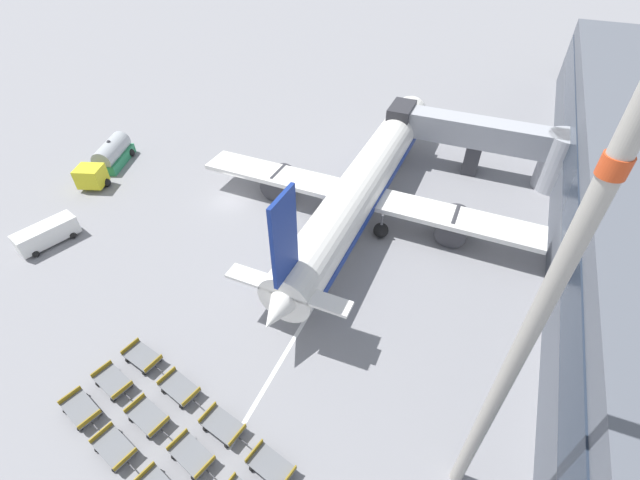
# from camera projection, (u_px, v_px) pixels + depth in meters

# --- Properties ---
(ground_plane) EXTENTS (500.00, 500.00, 0.00)m
(ground_plane) POSITION_uv_depth(u_px,v_px,m) (232.00, 200.00, 44.07)
(ground_plane) COLOR gray
(jet_bridge) EXTENTS (20.39, 4.50, 6.27)m
(jet_bridge) POSITION_uv_depth(u_px,v_px,m) (499.00, 143.00, 45.29)
(jet_bridge) COLOR #A8AAB2
(jet_bridge) RESTS_ON ground_plane
(airplane) EXTENTS (32.71, 37.84, 11.67)m
(airplane) POSITION_uv_depth(u_px,v_px,m) (363.00, 185.00, 40.35)
(airplane) COLOR white
(airplane) RESTS_ON ground_plane
(fuel_tanker_secondary) EXTENTS (5.58, 9.47, 2.91)m
(fuel_tanker_secondary) POSITION_uv_depth(u_px,v_px,m) (108.00, 159.00, 48.06)
(fuel_tanker_secondary) COLOR yellow
(fuel_tanker_secondary) RESTS_ON ground_plane
(service_van) EXTENTS (3.19, 5.42, 1.92)m
(service_van) POSITION_uv_depth(u_px,v_px,m) (47.00, 234.00, 38.17)
(service_van) COLOR white
(service_van) RESTS_ON ground_plane
(baggage_dolly_row_near_col_a) EXTENTS (3.31, 2.08, 0.92)m
(baggage_dolly_row_near_col_a) POSITION_uv_depth(u_px,v_px,m) (81.00, 409.00, 26.20)
(baggage_dolly_row_near_col_a) COLOR slate
(baggage_dolly_row_near_col_a) RESTS_ON ground_plane
(baggage_dolly_row_near_col_b) EXTENTS (3.31, 2.01, 0.92)m
(baggage_dolly_row_near_col_b) POSITION_uv_depth(u_px,v_px,m) (114.00, 448.00, 24.43)
(baggage_dolly_row_near_col_b) COLOR slate
(baggage_dolly_row_near_col_b) RESTS_ON ground_plane
(baggage_dolly_row_mid_a_col_a) EXTENTS (3.31, 2.03, 0.92)m
(baggage_dolly_row_mid_a_col_a) POSITION_uv_depth(u_px,v_px,m) (113.00, 382.00, 27.64)
(baggage_dolly_row_mid_a_col_a) COLOR slate
(baggage_dolly_row_mid_a_col_a) RESTS_ON ground_plane
(baggage_dolly_row_mid_a_col_b) EXTENTS (3.31, 1.98, 0.92)m
(baggage_dolly_row_mid_a_col_b) POSITION_uv_depth(u_px,v_px,m) (148.00, 417.00, 25.83)
(baggage_dolly_row_mid_a_col_b) COLOR slate
(baggage_dolly_row_mid_a_col_b) RESTS_ON ground_plane
(baggage_dolly_row_mid_a_col_c) EXTENTS (3.31, 2.03, 0.92)m
(baggage_dolly_row_mid_a_col_c) POSITION_uv_depth(u_px,v_px,m) (192.00, 455.00, 24.12)
(baggage_dolly_row_mid_a_col_c) COLOR slate
(baggage_dolly_row_mid_a_col_c) RESTS_ON ground_plane
(baggage_dolly_row_mid_b_col_a) EXTENTS (3.31, 1.88, 0.92)m
(baggage_dolly_row_mid_b_col_a) POSITION_uv_depth(u_px,v_px,m) (143.00, 357.00, 29.05)
(baggage_dolly_row_mid_b_col_a) COLOR slate
(baggage_dolly_row_mid_b_col_a) RESTS_ON ground_plane
(baggage_dolly_row_mid_b_col_b) EXTENTS (3.31, 1.97, 0.92)m
(baggage_dolly_row_mid_b_col_b) POSITION_uv_depth(u_px,v_px,m) (180.00, 388.00, 27.28)
(baggage_dolly_row_mid_b_col_b) COLOR slate
(baggage_dolly_row_mid_b_col_b) RESTS_ON ground_plane
(baggage_dolly_row_mid_b_col_c) EXTENTS (3.31, 1.89, 0.92)m
(baggage_dolly_row_mid_b_col_c) POSITION_uv_depth(u_px,v_px,m) (223.00, 426.00, 25.42)
(baggage_dolly_row_mid_b_col_c) COLOR slate
(baggage_dolly_row_mid_b_col_c) RESTS_ON ground_plane
(baggage_dolly_row_mid_b_col_d) EXTENTS (3.31, 1.93, 0.92)m
(baggage_dolly_row_mid_b_col_d) POSITION_uv_depth(u_px,v_px,m) (271.00, 466.00, 23.67)
(baggage_dolly_row_mid_b_col_d) COLOR slate
(baggage_dolly_row_mid_b_col_d) RESTS_ON ground_plane
(apron_light_mast) EXTENTS (2.00, 0.76, 25.09)m
(apron_light_mast) POSITION_uv_depth(u_px,v_px,m) (537.00, 318.00, 14.79)
(apron_light_mast) COLOR #ADA89E
(apron_light_mast) RESTS_ON ground_plane
(stand_guidance_stripe) EXTENTS (0.32, 34.23, 0.01)m
(stand_guidance_stripe) POSITION_uv_depth(u_px,v_px,m) (338.00, 264.00, 36.73)
(stand_guidance_stripe) COLOR white
(stand_guidance_stripe) RESTS_ON ground_plane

